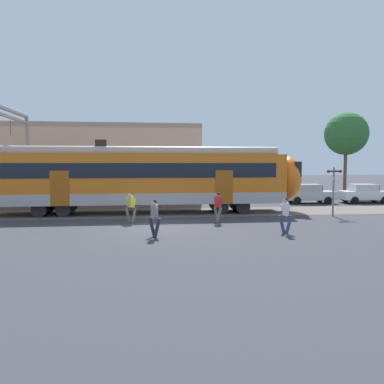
% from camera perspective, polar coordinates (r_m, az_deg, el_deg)
% --- Properties ---
extents(ground_plane, '(160.00, 160.00, 0.00)m').
position_cam_1_polar(ground_plane, '(18.81, -4.97, -5.53)').
color(ground_plane, '#38383D').
extents(pedestrian_yellow, '(0.70, 0.47, 1.67)m').
position_cam_1_polar(pedestrian_yellow, '(20.60, -9.31, -2.00)').
color(pedestrian_yellow, '#6B6051').
rests_on(pedestrian_yellow, ground).
extents(pedestrian_grey, '(0.60, 0.63, 1.67)m').
position_cam_1_polar(pedestrian_grey, '(16.46, -5.74, -3.57)').
color(pedestrian_grey, '#28282D').
rests_on(pedestrian_grey, ground).
extents(pedestrian_red, '(0.45, 0.67, 1.67)m').
position_cam_1_polar(pedestrian_red, '(20.35, 3.94, -2.03)').
color(pedestrian_red, '#6B6051').
rests_on(pedestrian_red, ground).
extents(pedestrian_white, '(0.62, 0.59, 1.67)m').
position_cam_1_polar(pedestrian_white, '(17.72, 14.06, -3.11)').
color(pedestrian_white, navy).
rests_on(pedestrian_white, ground).
extents(parked_car_silver, '(4.08, 1.91, 1.54)m').
position_cam_1_polar(parked_car_silver, '(31.68, 17.35, -0.24)').
color(parked_car_silver, '#B7BABF').
rests_on(parked_car_silver, ground).
extents(parked_car_white, '(4.08, 1.91, 1.54)m').
position_cam_1_polar(parked_car_white, '(33.62, 24.78, -0.19)').
color(parked_car_white, silver).
rests_on(parked_car_white, ground).
extents(catenary_gantry, '(0.24, 6.64, 6.53)m').
position_cam_1_polar(catenary_gantry, '(25.72, -25.86, 6.36)').
color(catenary_gantry, gray).
rests_on(catenary_gantry, ground).
extents(crossing_signal, '(0.96, 0.22, 3.00)m').
position_cam_1_polar(crossing_signal, '(24.36, 20.79, 1.22)').
color(crossing_signal, gray).
rests_on(crossing_signal, ground).
extents(background_building, '(21.32, 5.00, 9.20)m').
position_cam_1_polar(background_building, '(32.77, -17.97, 4.14)').
color(background_building, '#B2A899').
rests_on(background_building, ground).
extents(street_tree_right, '(4.26, 4.26, 8.32)m').
position_cam_1_polar(street_tree_right, '(40.84, 22.45, 8.19)').
color(street_tree_right, brown).
rests_on(street_tree_right, ground).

